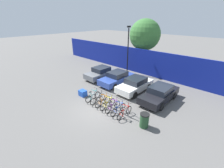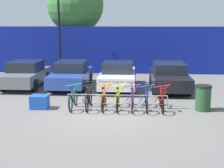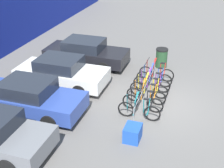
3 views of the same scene
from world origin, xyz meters
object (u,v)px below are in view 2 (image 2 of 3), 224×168
object	(u,v)px
car_white	(118,75)
car_black	(169,76)
bicycle_black	(89,100)
cargo_crate	(40,102)
bicycle_red	(162,101)
trash_bin	(203,98)
lamp_post	(59,25)
tree_behind_hoarding	(75,5)
bicycle_purple	(132,100)
bicycle_teal	(73,99)
bicycle_orange	(104,100)
bicycle_yellow	(118,100)
bicycle_blue	(146,101)
bike_rack	(117,96)
car_grey	(26,74)
car_blue	(71,74)

from	to	relation	value
car_white	car_black	distance (m)	2.70
bicycle_black	cargo_crate	bearing A→B (deg)	-174.92
bicycle_red	trash_bin	bearing A→B (deg)	-0.72
lamp_post	tree_behind_hoarding	world-z (taller)	tree_behind_hoarding
car_black	tree_behind_hoarding	distance (m)	9.97
car_white	bicycle_purple	bearing A→B (deg)	-79.14
bicycle_teal	bicycle_orange	world-z (taller)	same
bicycle_red	lamp_post	distance (m)	10.38
bicycle_yellow	bicycle_blue	xyz separation A→B (m)	(1.15, 0.00, 0.00)
bicycle_black	car_black	distance (m)	5.44
bicycle_purple	lamp_post	xyz separation A→B (m)	(-4.80, 7.97, 2.93)
bicycle_blue	lamp_post	distance (m)	10.05
bike_rack	lamp_post	distance (m)	9.31
bicycle_yellow	tree_behind_hoarding	xyz separation A→B (m)	(-3.63, 10.77, 4.28)
bicycle_blue	tree_behind_hoarding	xyz separation A→B (m)	(-4.78, 10.77, 4.28)
bicycle_black	trash_bin	bearing A→B (deg)	2.56
trash_bin	bike_rack	bearing A→B (deg)	178.41
bicycle_teal	bicycle_purple	size ratio (longest dim) A/B	1.00
bicycle_teal	cargo_crate	size ratio (longest dim) A/B	2.44
lamp_post	cargo_crate	distance (m)	8.69
car_grey	trash_bin	size ratio (longest dim) A/B	3.84
bicycle_purple	bicycle_yellow	bearing A→B (deg)	179.79
bicycle_black	trash_bin	distance (m)	4.60
bicycle_teal	bicycle_red	distance (m)	3.59
lamp_post	cargo_crate	xyz separation A→B (m)	(1.01, -8.09, -3.03)
bicycle_purple	bike_rack	bearing A→B (deg)	166.34
bicycle_orange	tree_behind_hoarding	distance (m)	11.99
bicycle_orange	bicycle_purple	xyz separation A→B (m)	(1.15, 0.00, 0.00)
bicycle_blue	tree_behind_hoarding	world-z (taller)	tree_behind_hoarding
cargo_crate	car_white	bearing A→B (deg)	54.54
car_blue	tree_behind_hoarding	bearing A→B (deg)	97.73
car_grey	lamp_post	xyz separation A→B (m)	(1.03, 3.83, 2.62)
bicycle_purple	bicycle_red	world-z (taller)	same
bicycle_black	bicycle_orange	world-z (taller)	same
bicycle_orange	bicycle_purple	distance (m)	1.15
bicycle_blue	bicycle_red	xyz separation A→B (m)	(0.61, 0.00, 0.00)
bike_rack	bicycle_teal	distance (m)	1.81
bicycle_black	tree_behind_hoarding	world-z (taller)	tree_behind_hoarding
bicycle_teal	bicycle_blue	distance (m)	2.98
bicycle_teal	bicycle_orange	size ratio (longest dim) A/B	1.00
car_blue	bicycle_black	bearing A→B (deg)	-69.86
bicycle_black	lamp_post	xyz separation A→B (m)	(-3.02, 7.97, 2.93)
bicycle_teal	lamp_post	world-z (taller)	lamp_post
bike_rack	bicycle_black	world-z (taller)	bicycle_black
bicycle_red	bicycle_orange	bearing A→B (deg)	177.45
car_grey	tree_behind_hoarding	world-z (taller)	tree_behind_hoarding
bicycle_teal	bike_rack	bearing A→B (deg)	4.25
bicycle_black	car_black	world-z (taller)	car_black
bike_rack	car_black	bearing A→B (deg)	56.58
bicycle_orange	car_white	xyz separation A→B (m)	(0.37, 4.10, 0.31)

